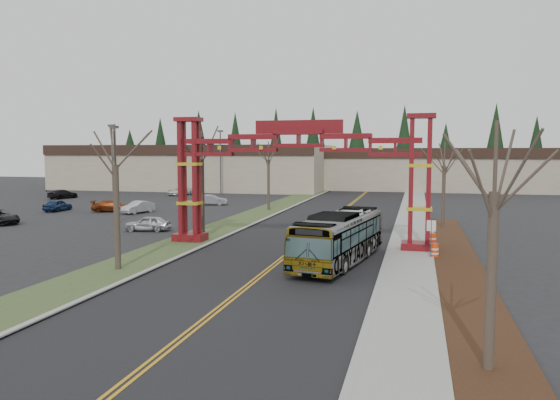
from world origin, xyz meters
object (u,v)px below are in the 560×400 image
(barrel_north, at_px, (431,233))
(parked_car_far_c, at_px, (63,194))
(bare_tree_median_near, at_px, (115,166))
(light_pole_far, at_px, (220,157))
(light_pole_mid, at_px, (112,158))
(parked_car_mid_a, at_px, (112,206))
(parked_car_near_a, at_px, (148,223))
(barrel_mid, at_px, (432,241))
(bare_tree_right_far, at_px, (444,166))
(barrel_south, at_px, (434,251))
(street_sign, at_px, (431,231))
(gateway_arch, at_px, (299,159))
(parked_car_mid_b, at_px, (58,205))
(parked_car_far_b, at_px, (180,191))
(bare_tree_median_far, at_px, (268,160))
(transit_bus, at_px, (339,238))
(parked_car_far_a, at_px, (212,200))
(bare_tree_right_near, at_px, (494,193))
(retail_building_east, at_px, (431,168))
(silver_sedan, at_px, (343,221))
(light_pole_near, at_px, (115,167))
(bare_tree_median_mid, at_px, (202,160))
(retail_building_west, at_px, (198,167))
(parked_car_near_b, at_px, (138,207))

(barrel_north, bearing_deg, parked_car_far_c, 153.75)
(bare_tree_median_near, xyz_separation_m, light_pole_far, (-13.16, 51.58, -0.15))
(light_pole_mid, bearing_deg, light_pole_far, 68.16)
(parked_car_mid_a, bearing_deg, bare_tree_median_near, -166.68)
(parked_car_mid_a, bearing_deg, light_pole_mid, 11.54)
(parked_car_near_a, height_order, barrel_mid, parked_car_near_a)
(bare_tree_right_far, xyz_separation_m, barrel_north, (-1.10, -6.47, -4.79))
(parked_car_mid_a, height_order, bare_tree_right_far, bare_tree_right_far)
(parked_car_mid_a, distance_m, barrel_south, 37.60)
(barrel_south, bearing_deg, bare_tree_right_far, 85.59)
(parked_car_far_c, height_order, street_sign, street_sign)
(gateway_arch, bearing_deg, parked_car_mid_b, 153.39)
(bare_tree_right_far, bearing_deg, barrel_mid, -96.36)
(parked_car_far_c, height_order, light_pole_far, light_pole_far)
(gateway_arch, relative_size, street_sign, 7.69)
(street_sign, bearing_deg, barrel_south, 53.84)
(parked_car_far_b, relative_size, bare_tree_median_far, 0.60)
(parked_car_mid_a, bearing_deg, transit_bus, -145.79)
(parked_car_far_b, distance_m, bare_tree_median_near, 51.59)
(parked_car_mid_a, relative_size, parked_car_far_a, 1.14)
(transit_bus, xyz_separation_m, parked_car_mid_b, (-33.62, 20.06, -0.85))
(bare_tree_median_far, height_order, barrel_mid, bare_tree_median_far)
(light_pole_far, relative_size, barrel_mid, 10.16)
(gateway_arch, relative_size, light_pole_far, 1.89)
(parked_car_far_b, relative_size, bare_tree_right_near, 0.61)
(gateway_arch, bearing_deg, parked_car_mid_a, 146.40)
(parked_car_mid_b, relative_size, bare_tree_right_near, 0.51)
(parked_car_far_b, bearing_deg, light_pole_mid, -83.44)
(retail_building_east, distance_m, parked_car_near_a, 62.57)
(gateway_arch, distance_m, parked_car_mid_a, 29.32)
(bare_tree_median_near, xyz_separation_m, barrel_south, (16.95, 7.65, -5.28))
(silver_sedan, height_order, light_pole_near, light_pole_near)
(parked_car_mid_a, xyz_separation_m, bare_tree_right_far, (34.01, -4.41, 4.65))
(light_pole_mid, xyz_separation_m, light_pole_far, (7.28, 18.17, -0.06))
(transit_bus, distance_m, parked_car_mid_b, 39.16)
(street_sign, bearing_deg, bare_tree_median_mid, 163.80)
(retail_building_west, distance_m, bare_tree_median_near, 67.48)
(bare_tree_median_far, xyz_separation_m, street_sign, (16.72, -23.81, -3.81))
(gateway_arch, relative_size, transit_bus, 1.69)
(light_pole_mid, distance_m, light_pole_far, 19.57)
(transit_bus, bearing_deg, barrel_mid, 60.54)
(parked_car_near_a, relative_size, light_pole_near, 0.42)
(bare_tree_median_near, bearing_deg, barrel_mid, 34.32)
(retail_building_west, distance_m, parked_car_near_b, 39.71)
(transit_bus, bearing_deg, parked_car_mid_b, 158.46)
(light_pole_near, distance_m, barrel_north, 28.68)
(retail_building_west, relative_size, silver_sedan, 10.68)
(parked_car_mid_a, height_order, parked_car_mid_b, parked_car_mid_b)
(parked_car_near_a, height_order, barrel_north, parked_car_near_a)
(parked_car_far_c, relative_size, light_pole_far, 0.45)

